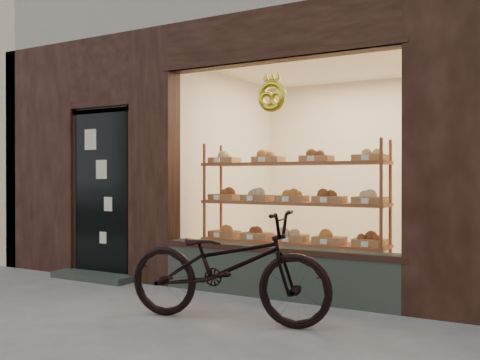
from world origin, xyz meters
The scene contains 3 objects.
ground centered at (0.00, 0.00, 0.00)m, with size 90.00×90.00×0.00m, color slate.
display_shelf centered at (0.45, 2.55, 0.86)m, with size 2.20×0.45×1.70m.
bicycle centered at (0.47, 1.05, 0.50)m, with size 0.67×1.91×1.00m, color black.
Camera 1 is at (2.91, -3.08, 1.30)m, focal length 40.00 mm.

